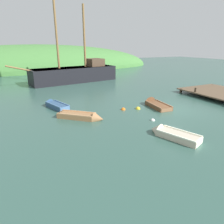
# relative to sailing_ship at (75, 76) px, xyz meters

# --- Properties ---
(ground_plane) EXTENTS (120.00, 120.00, 0.00)m
(ground_plane) POSITION_rel_sailing_ship_xyz_m (3.49, -16.63, -0.83)
(ground_plane) COLOR #33564C
(shore_hill) EXTENTS (55.51, 18.36, 10.50)m
(shore_hill) POSITION_rel_sailing_ship_xyz_m (-2.71, 19.27, -0.83)
(shore_hill) COLOR #477F3D
(shore_hill) RESTS_ON ground
(sailing_ship) EXTENTS (15.05, 5.09, 12.15)m
(sailing_ship) POSITION_rel_sailing_ship_xyz_m (0.00, 0.00, 0.00)
(sailing_ship) COLOR black
(sailing_ship) RESTS_ON ground
(rowboat_portside) EXTENTS (1.46, 3.26, 1.11)m
(rowboat_portside) POSITION_rel_sailing_ship_xyz_m (2.62, -15.07, -0.73)
(rowboat_portside) COLOR brown
(rowboat_portside) RESTS_ON ground
(rowboat_outer_right) EXTENTS (1.93, 3.15, 0.95)m
(rowboat_outer_right) POSITION_rel_sailing_ship_xyz_m (-0.47, -20.53, -0.71)
(rowboat_outer_right) COLOR beige
(rowboat_outer_right) RESTS_ON ground
(rowboat_far) EXTENTS (3.15, 3.00, 0.88)m
(rowboat_far) POSITION_rel_sailing_ship_xyz_m (-4.14, -15.30, -0.70)
(rowboat_far) COLOR #9E7047
(rowboat_far) RESTS_ON ground
(rowboat_near_dock) EXTENTS (1.79, 3.22, 0.87)m
(rowboat_near_dock) POSITION_rel_sailing_ship_xyz_m (-5.35, -11.50, -0.69)
(rowboat_near_dock) COLOR #335175
(rowboat_near_dock) RESTS_ON ground
(buoy_yellow) EXTENTS (0.39, 0.39, 0.39)m
(buoy_yellow) POSITION_rel_sailing_ship_xyz_m (0.79, -15.16, -0.83)
(buoy_yellow) COLOR yellow
(buoy_yellow) RESTS_ON ground
(buoy_white) EXTENTS (0.31, 0.31, 0.31)m
(buoy_white) POSITION_rel_sailing_ship_xyz_m (0.21, -17.91, -0.83)
(buoy_white) COLOR white
(buoy_white) RESTS_ON ground
(buoy_orange) EXTENTS (0.38, 0.38, 0.38)m
(buoy_orange) POSITION_rel_sailing_ship_xyz_m (-0.43, -14.80, -0.83)
(buoy_orange) COLOR orange
(buoy_orange) RESTS_ON ground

